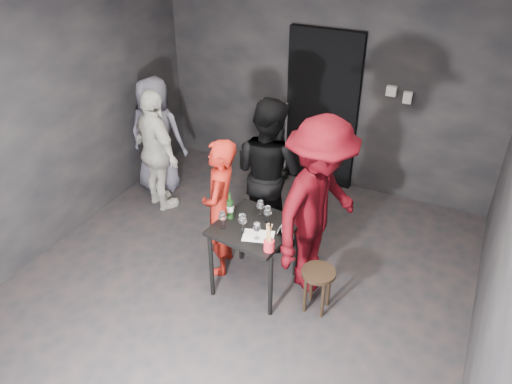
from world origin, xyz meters
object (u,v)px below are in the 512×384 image
at_px(server_red, 220,207).
at_px(wine_bottle, 230,208).
at_px(stool, 318,279).
at_px(tasting_table, 255,234).
at_px(hand_truck, 272,165).
at_px(bystander_cream, 156,149).
at_px(bystander_grey, 156,133).
at_px(woman_black, 268,162).
at_px(breadstick_cup, 269,238).
at_px(man_maroon, 320,187).

distance_m(server_red, wine_bottle, 0.20).
bearing_deg(stool, tasting_table, 176.19).
relative_size(stool, wine_bottle, 1.67).
bearing_deg(hand_truck, bystander_cream, -125.38).
xyz_separation_m(hand_truck, bystander_cream, (-1.01, -1.25, 0.60)).
distance_m(hand_truck, bystander_grey, 1.66).
height_order(woman_black, bystander_cream, woman_black).
xyz_separation_m(server_red, bystander_grey, (-1.57, 1.12, 0.04)).
height_order(hand_truck, breadstick_cup, hand_truck).
height_order(bystander_cream, breadstick_cup, bystander_cream).
xyz_separation_m(woman_black, wine_bottle, (-0.04, -0.81, -0.14)).
bearing_deg(bystander_grey, tasting_table, 139.05).
distance_m(hand_truck, man_maroon, 2.38).
xyz_separation_m(hand_truck, breadstick_cup, (1.01, -2.37, 0.67)).
bearing_deg(bystander_cream, tasting_table, -179.79).
xyz_separation_m(stool, man_maroon, (-0.16, 0.35, 0.79)).
distance_m(stool, wine_bottle, 1.09).
distance_m(man_maroon, bystander_cream, 2.36).
bearing_deg(server_red, man_maroon, 84.26).
relative_size(hand_truck, stool, 2.46).
bearing_deg(woman_black, stool, 151.01).
distance_m(tasting_table, man_maroon, 0.80).
relative_size(man_maroon, wine_bottle, 8.23).
bearing_deg(hand_truck, breadstick_cup, -63.42).
distance_m(server_red, bystander_cream, 1.49).
xyz_separation_m(stool, bystander_cream, (-2.43, 0.88, 0.45)).
xyz_separation_m(man_maroon, wine_bottle, (-0.82, -0.28, -0.30)).
xyz_separation_m(bystander_cream, breadstick_cup, (2.02, -1.12, 0.07)).
bearing_deg(man_maroon, woman_black, 69.17).
bearing_deg(tasting_table, woman_black, 105.80).
relative_size(woman_black, man_maroon, 0.86).
height_order(woman_black, wine_bottle, woman_black).
bearing_deg(man_maroon, stool, -142.41).
relative_size(hand_truck, server_red, 0.75).
xyz_separation_m(server_red, wine_bottle, (0.16, -0.09, 0.09)).
bearing_deg(wine_bottle, woman_black, 86.88).
bearing_deg(server_red, bystander_grey, -142.40).
relative_size(tasting_table, wine_bottle, 2.66).
bearing_deg(bystander_grey, server_red, 135.03).
relative_size(server_red, woman_black, 0.77).
relative_size(bystander_cream, wine_bottle, 5.78).
xyz_separation_m(stool, bystander_grey, (-2.71, 1.27, 0.44)).
bearing_deg(server_red, breadstick_cup, 44.35).
height_order(stool, breadstick_cup, breadstick_cup).
relative_size(stool, bystander_cream, 0.29).
bearing_deg(breadstick_cup, wine_bottle, 151.38).
height_order(tasting_table, man_maroon, man_maroon).
height_order(man_maroon, bystander_cream, man_maroon).
bearing_deg(hand_truck, stool, -52.81).
bearing_deg(bystander_grey, breadstick_cup, 137.04).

